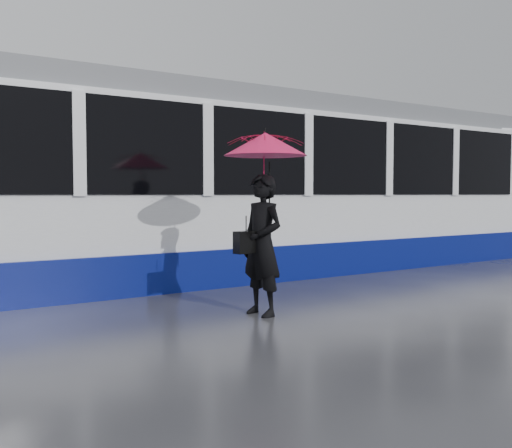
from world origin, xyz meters
TOP-DOWN VIEW (x-y plane):
  - ground at (0.00, 0.00)m, footprint 90.00×90.00m
  - rails at (0.00, 2.50)m, footprint 34.00×1.51m
  - woman at (-0.33, -0.78)m, footprint 0.51×0.69m
  - umbrella at (-0.28, -0.78)m, footprint 1.17×1.17m
  - handbag at (-0.55, -0.76)m, footprint 0.33×0.18m

SIDE VIEW (x-z plane):
  - ground at x=0.00m, z-range 0.00..0.00m
  - rails at x=0.00m, z-range 0.00..0.02m
  - woman at x=-0.33m, z-range 0.00..1.76m
  - handbag at x=-0.55m, z-range 0.69..1.15m
  - umbrella at x=-0.28m, z-range 1.33..2.52m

